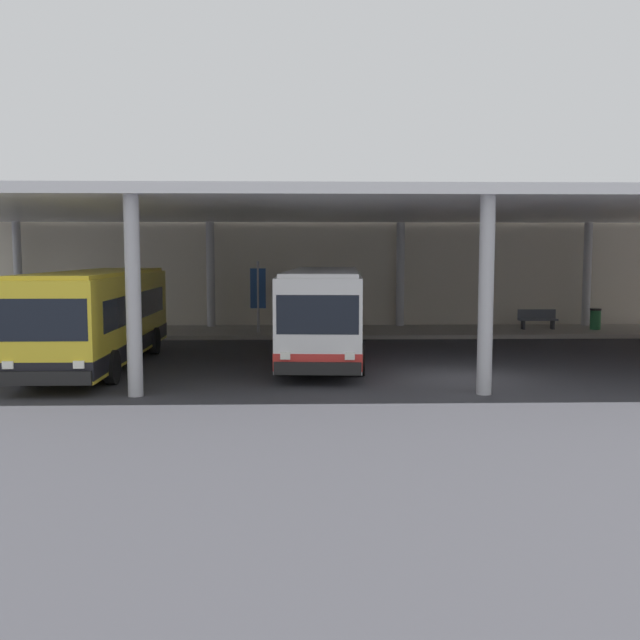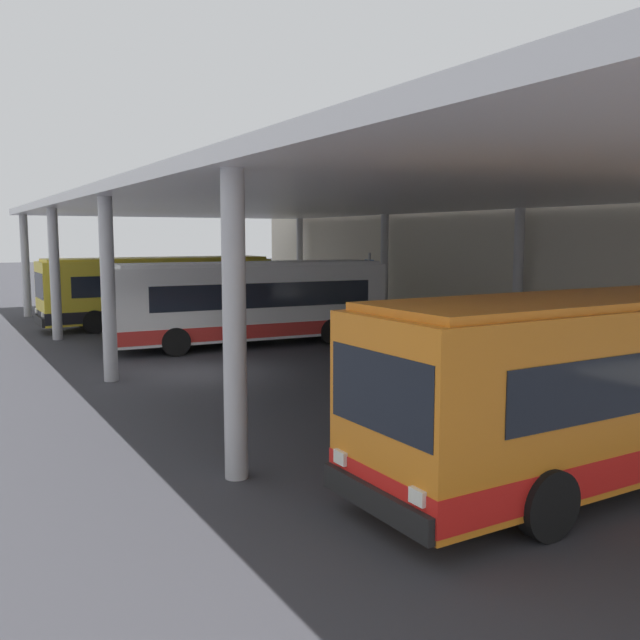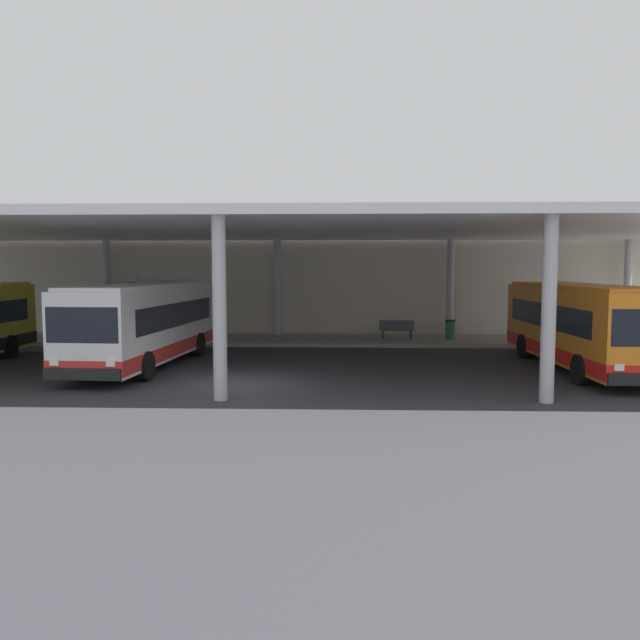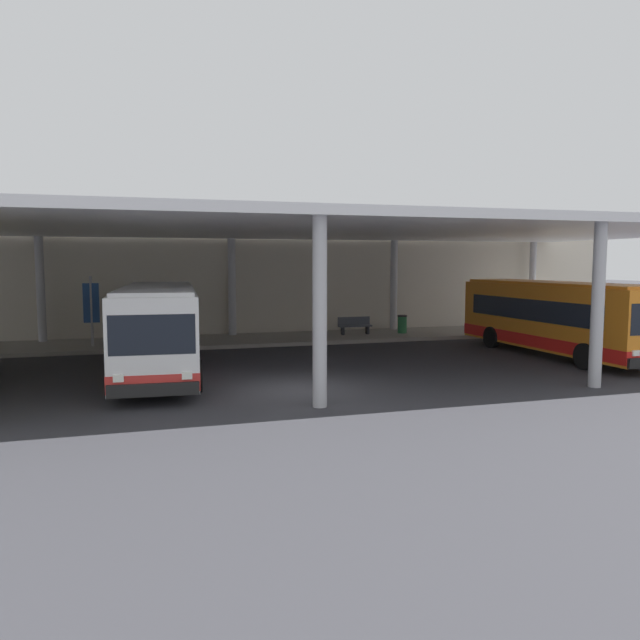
% 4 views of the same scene
% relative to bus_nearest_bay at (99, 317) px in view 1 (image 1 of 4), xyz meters
% --- Properties ---
extents(ground_plane, '(200.00, 200.00, 0.00)m').
position_rel_bus_nearest_bay_xyz_m(ground_plane, '(11.54, -2.38, -1.66)').
color(ground_plane, '#333338').
extents(platform_kerb, '(42.00, 4.50, 0.18)m').
position_rel_bus_nearest_bay_xyz_m(platform_kerb, '(11.54, 9.37, -1.57)').
color(platform_kerb, gray).
rests_on(platform_kerb, ground).
extents(station_building_facade, '(48.00, 1.60, 7.21)m').
position_rel_bus_nearest_bay_xyz_m(station_building_facade, '(11.54, 12.62, 1.95)').
color(station_building_facade, beige).
rests_on(station_building_facade, ground).
extents(canopy_shelter, '(40.00, 17.00, 5.55)m').
position_rel_bus_nearest_bay_xyz_m(canopy_shelter, '(11.54, 3.12, 3.63)').
color(canopy_shelter, silver).
rests_on(canopy_shelter, ground).
extents(bus_nearest_bay, '(2.77, 10.55, 3.17)m').
position_rel_bus_nearest_bay_xyz_m(bus_nearest_bay, '(0.00, 0.00, 0.00)').
color(bus_nearest_bay, yellow).
rests_on(bus_nearest_bay, ground).
extents(bus_second_bay, '(3.21, 10.67, 3.17)m').
position_rel_bus_nearest_bay_xyz_m(bus_second_bay, '(7.46, 1.34, 0.00)').
color(bus_second_bay, white).
rests_on(bus_second_bay, ground).
extents(bench_waiting, '(1.80, 0.45, 0.92)m').
position_rel_bus_nearest_bay_xyz_m(bench_waiting, '(17.81, 9.44, -0.99)').
color(bench_waiting, '#4C515B').
rests_on(bench_waiting, platform_kerb).
extents(trash_bin, '(0.52, 0.52, 0.98)m').
position_rel_bus_nearest_bay_xyz_m(trash_bin, '(20.47, 9.20, -0.98)').
color(trash_bin, '#236638').
rests_on(trash_bin, platform_kerb).
extents(banner_sign, '(0.70, 0.12, 3.20)m').
position_rel_bus_nearest_bay_xyz_m(banner_sign, '(4.73, 8.56, 0.32)').
color(banner_sign, '#B2B2B7').
rests_on(banner_sign, platform_kerb).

